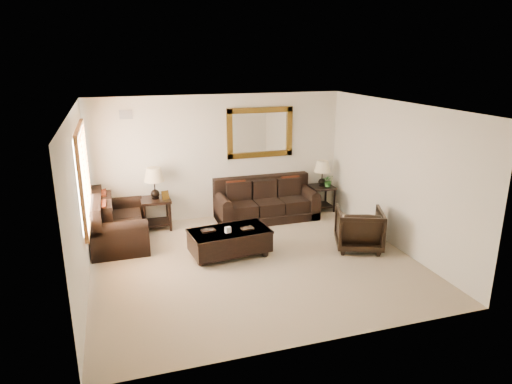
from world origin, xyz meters
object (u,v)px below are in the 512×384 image
object	(u,v)px
end_table_right	(322,178)
coffee_table	(230,239)
armchair	(359,227)
end_table_left	(155,189)
sofa	(266,204)
loveseat	(115,225)

from	to	relation	value
end_table_right	coffee_table	bearing A→B (deg)	-146.08
end_table_right	armchair	bearing A→B (deg)	-97.30
end_table_left	coffee_table	bearing A→B (deg)	-57.58
sofa	loveseat	bearing A→B (deg)	-171.82
loveseat	end_table_left	xyz separation A→B (m)	(0.83, 0.56, 0.49)
loveseat	armchair	world-z (taller)	loveseat
loveseat	end_table_left	size ratio (longest dim) A/B	1.31
sofa	end_table_right	world-z (taller)	end_table_right
sofa	loveseat	world-z (taller)	loveseat
coffee_table	end_table_left	bearing A→B (deg)	116.40
sofa	armchair	size ratio (longest dim) A/B	2.58
sofa	loveseat	distance (m)	3.23
loveseat	coffee_table	distance (m)	2.29
loveseat	end_table_right	world-z (taller)	end_table_right
end_table_left	coffee_table	distance (m)	2.16
end_table_left	armchair	bearing A→B (deg)	-32.12
armchair	end_table_right	bearing A→B (deg)	-75.46
end_table_right	loveseat	bearing A→B (deg)	-172.76
loveseat	coffee_table	world-z (taller)	loveseat
end_table_right	armchair	world-z (taller)	end_table_right
loveseat	coffee_table	bearing A→B (deg)	-121.72
sofa	coffee_table	xyz separation A→B (m)	(-1.25, -1.66, -0.03)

